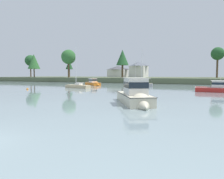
# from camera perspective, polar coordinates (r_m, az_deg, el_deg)

# --- Properties ---
(far_shore_bank) EXTENTS (194.05, 46.93, 2.02)m
(far_shore_bank) POSITION_cam_1_polar(r_m,az_deg,el_deg) (100.27, 18.69, 2.44)
(far_shore_bank) COLOR #4C563D
(far_shore_bank) RESTS_ON ground
(cruiser_cream) EXTENTS (7.40, 9.79, 5.83)m
(cruiser_cream) POSITION_cam_1_polar(r_m,az_deg,el_deg) (24.15, 6.29, -2.27)
(cruiser_cream) COLOR beige
(cruiser_cream) RESTS_ON ground
(cruiser_red) EXTENTS (8.78, 3.04, 4.46)m
(cruiser_red) POSITION_cam_1_polar(r_m,az_deg,el_deg) (45.53, 27.13, -0.01)
(cruiser_red) COLOR #B2231E
(cruiser_red) RESTS_ON ground
(cruiser_orange) EXTENTS (7.76, 6.34, 3.98)m
(cruiser_orange) POSITION_cam_1_polar(r_m,az_deg,el_deg) (66.71, -4.85, 1.50)
(cruiser_orange) COLOR orange
(cruiser_orange) RESTS_ON ground
(sailboat_grey) EXTENTS (7.50, 3.39, 10.95)m
(sailboat_grey) POSITION_cam_1_polar(r_m,az_deg,el_deg) (61.92, 7.28, 1.08)
(sailboat_grey) COLOR gray
(sailboat_grey) RESTS_ON ground
(sailboat_sand) EXTENTS (7.22, 3.09, 10.61)m
(sailboat_sand) POSITION_cam_1_polar(r_m,az_deg,el_deg) (53.90, -9.04, 0.63)
(sailboat_sand) COLOR tan
(sailboat_sand) RESTS_ON ground
(mooring_buoy_orange) EXTENTS (0.46, 0.46, 0.51)m
(mooring_buoy_orange) POSITION_cam_1_polar(r_m,az_deg,el_deg) (51.51, -21.43, 0.09)
(mooring_buoy_orange) COLOR orange
(mooring_buoy_orange) RESTS_ON ground
(shore_tree_center) EXTENTS (3.78, 3.78, 8.69)m
(shore_tree_center) POSITION_cam_1_polar(r_m,az_deg,el_deg) (114.09, -11.22, 6.39)
(shore_tree_center) COLOR brown
(shore_tree_center) RESTS_ON far_shore_bank
(shore_tree_right) EXTENTS (5.24, 5.24, 12.45)m
(shore_tree_right) POSITION_cam_1_polar(r_m,az_deg,el_deg) (98.92, 26.12, 8.41)
(shore_tree_right) COLOR brown
(shore_tree_right) RESTS_ON far_shore_bank
(shore_tree_center_left) EXTENTS (5.95, 5.95, 11.43)m
(shore_tree_center_left) POSITION_cam_1_polar(r_m,az_deg,el_deg) (114.52, -19.93, 6.96)
(shore_tree_center_left) COLOR brown
(shore_tree_center_left) RESTS_ON far_shore_bank
(shore_tree_far_left) EXTENTS (6.49, 6.49, 12.49)m
(shore_tree_far_left) POSITION_cam_1_polar(r_m,az_deg,el_deg) (100.06, -11.42, 8.39)
(shore_tree_far_left) COLOR brown
(shore_tree_far_left) RESTS_ON far_shore_bank
(shore_tree_inland_a) EXTENTS (5.94, 5.94, 11.95)m
(shore_tree_inland_a) POSITION_cam_1_polar(r_m,az_deg,el_deg) (127.29, -20.72, 7.13)
(shore_tree_inland_a) COLOR brown
(shore_tree_inland_a) RESTS_ON far_shore_bank
(shore_tree_center_right) EXTENTS (5.28, 5.28, 11.73)m
(shore_tree_center_right) POSITION_cam_1_polar(r_m,az_deg,el_deg) (91.94, 2.78, 8.37)
(shore_tree_center_right) COLOR brown
(shore_tree_center_right) RESTS_ON far_shore_bank
(cottage_behind_trees) EXTENTS (10.38, 8.22, 6.01)m
(cottage_behind_trees) POSITION_cam_1_polar(r_m,az_deg,el_deg) (119.30, 1.57, 4.83)
(cottage_behind_trees) COLOR silver
(cottage_behind_trees) RESTS_ON far_shore_bank
(cottage_near_water) EXTENTS (8.30, 10.25, 7.96)m
(cottage_near_water) POSITION_cam_1_polar(r_m,az_deg,el_deg) (113.30, 7.11, 5.35)
(cottage_near_water) COLOR silver
(cottage_near_water) RESTS_ON far_shore_bank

